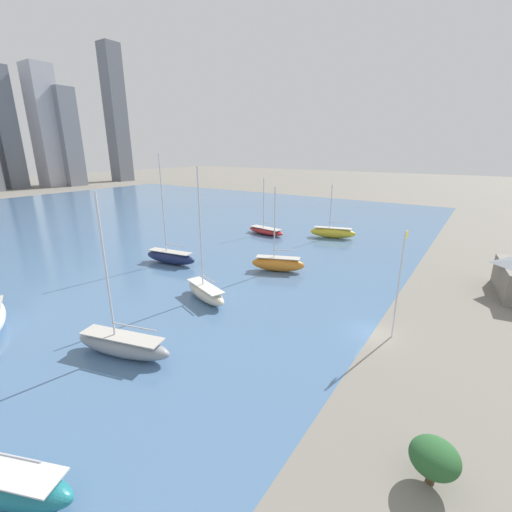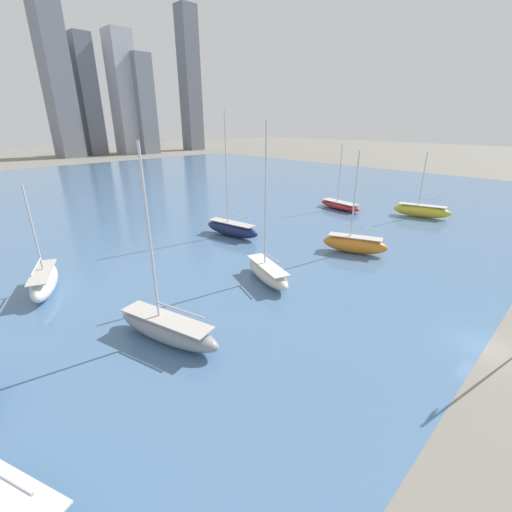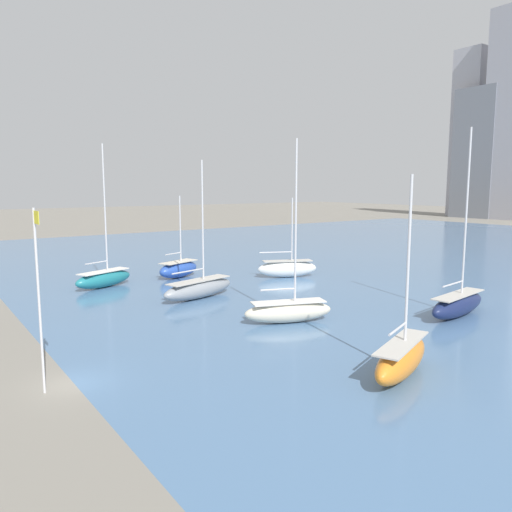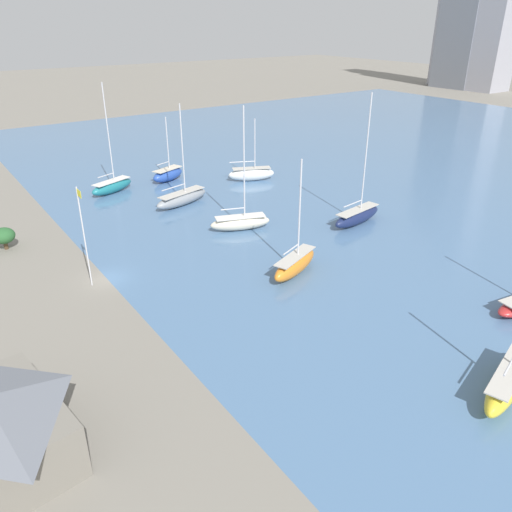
{
  "view_description": "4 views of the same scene",
  "coord_description": "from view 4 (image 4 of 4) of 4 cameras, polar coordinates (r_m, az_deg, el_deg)",
  "views": [
    {
      "loc": [
        -31.25,
        -7.1,
        17.41
      ],
      "look_at": [
        4.09,
        16.55,
        4.07
      ],
      "focal_mm": 24.0,
      "sensor_mm": 36.0,
      "label": 1
    },
    {
      "loc": [
        -26.57,
        -2.9,
        15.48
      ],
      "look_at": [
        -5.18,
        18.62,
        3.45
      ],
      "focal_mm": 24.0,
      "sensor_mm": 36.0,
      "label": 2
    },
    {
      "loc": [
        29.47,
        -7.44,
        11.7
      ],
      "look_at": [
        -6.92,
        18.14,
        5.44
      ],
      "focal_mm": 35.0,
      "sensor_mm": 36.0,
      "label": 3
    },
    {
      "loc": [
        46.91,
        -13.75,
        24.9
      ],
      "look_at": [
        7.24,
        14.1,
        1.64
      ],
      "focal_mm": 35.0,
      "sensor_mm": 36.0,
      "label": 4
    }
  ],
  "objects": [
    {
      "name": "sailboat_gray",
      "position": [
        74.01,
        -8.46,
        6.58
      ],
      "size": [
        4.56,
        9.61,
        14.35
      ],
      "rotation": [
        0.0,
        0.0,
        0.27
      ],
      "color": "gray",
      "rests_on": "harbor_water"
    },
    {
      "name": "yard_shrub",
      "position": [
        65.7,
        -26.89,
        2.07
      ],
      "size": [
        2.57,
        2.57,
        2.65
      ],
      "color": "#4C3823",
      "rests_on": "ground_plane"
    },
    {
      "name": "sailboat_yellow",
      "position": [
        41.5,
        26.83,
        -12.54
      ],
      "size": [
        4.36,
        9.29,
        10.72
      ],
      "rotation": [
        0.0,
        0.0,
        0.28
      ],
      "color": "yellow",
      "rests_on": "harbor_water"
    },
    {
      "name": "harbor_water",
      "position": [
        99.17,
        25.11,
        8.69
      ],
      "size": [
        180.0,
        140.0,
        0.0
      ],
      "color": "#4C7099",
      "rests_on": "ground_plane"
    },
    {
      "name": "sailboat_teal",
      "position": [
        81.81,
        -16.14,
        7.72
      ],
      "size": [
        4.85,
        7.98,
        16.46
      ],
      "rotation": [
        0.0,
        0.0,
        0.38
      ],
      "color": "#1E757F",
      "rests_on": "harbor_water"
    },
    {
      "name": "flag_pole",
      "position": [
        51.65,
        -19.07,
        2.4
      ],
      "size": [
        1.24,
        0.14,
        10.54
      ],
      "color": "silver",
      "rests_on": "ground_plane"
    },
    {
      "name": "sailboat_cream",
      "position": [
        64.41,
        -1.8,
        3.91
      ],
      "size": [
        4.64,
        8.07,
        15.6
      ],
      "rotation": [
        0.0,
        0.0,
        -0.35
      ],
      "color": "beige",
      "rests_on": "harbor_water"
    },
    {
      "name": "sailboat_blue",
      "position": [
        85.92,
        -10.05,
        9.18
      ],
      "size": [
        4.55,
        6.91,
        10.46
      ],
      "rotation": [
        0.0,
        0.0,
        0.37
      ],
      "color": "#284CA8",
      "rests_on": "harbor_water"
    },
    {
      "name": "sailboat_orange",
      "position": [
        53.22,
        4.47,
        -0.91
      ],
      "size": [
        4.67,
        8.01,
        12.4
      ],
      "rotation": [
        0.0,
        0.0,
        0.38
      ],
      "color": "orange",
      "rests_on": "harbor_water"
    },
    {
      "name": "ground_plane",
      "position": [
        54.86,
        -16.64,
        -2.53
      ],
      "size": [
        500.0,
        500.0,
        0.0
      ],
      "primitive_type": "plane",
      "color": "gray"
    },
    {
      "name": "sailboat_white",
      "position": [
        84.77,
        -0.52,
        9.38
      ],
      "size": [
        4.97,
        7.9,
        10.21
      ],
      "rotation": [
        0.0,
        0.0,
        -0.42
      ],
      "color": "white",
      "rests_on": "harbor_water"
    },
    {
      "name": "sailboat_navy",
      "position": [
        67.6,
        11.5,
        4.55
      ],
      "size": [
        3.44,
        9.26,
        16.77
      ],
      "rotation": [
        0.0,
        0.0,
        0.16
      ],
      "color": "#19234C",
      "rests_on": "harbor_water"
    }
  ]
}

